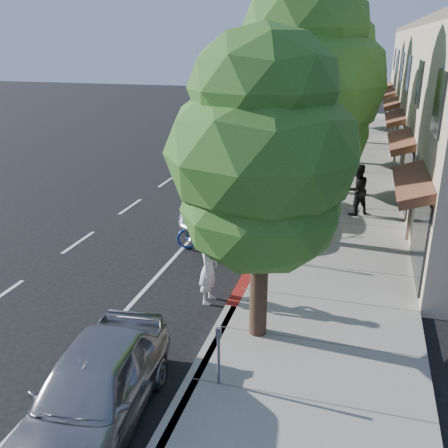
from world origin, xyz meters
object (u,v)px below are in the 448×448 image
(street_tree_3, at_px, (332,73))
(cyclist, at_px, (209,268))
(silver_suv, at_px, (242,198))
(pedestrian, at_px, (357,190))
(street_tree_0, at_px, (262,157))
(dark_suv_far, at_px, (298,117))
(street_tree_5, at_px, (344,70))
(white_pickup, at_px, (289,133))
(street_tree_1, at_px, (303,87))
(bicycle, at_px, (209,232))
(near_car_a, at_px, (93,390))
(street_tree_2, at_px, (320,99))
(street_tree_4, at_px, (339,66))
(dark_sedan, at_px, (260,162))

(street_tree_3, relative_size, cyclist, 4.20)
(silver_suv, bearing_deg, pedestrian, 24.19)
(street_tree_0, xyz_separation_m, dark_suv_far, (-3.10, 29.03, -3.39))
(street_tree_3, height_order, street_tree_5, street_tree_3)
(street_tree_0, height_order, street_tree_3, street_tree_3)
(silver_suv, relative_size, white_pickup, 1.11)
(street_tree_1, height_order, bicycle, street_tree_1)
(white_pickup, bearing_deg, cyclist, -91.93)
(cyclist, xyz_separation_m, near_car_a, (-0.60, -4.84, -0.21))
(street_tree_1, bearing_deg, pedestrian, 58.98)
(cyclist, distance_m, near_car_a, 4.88)
(cyclist, distance_m, silver_suv, 6.19)
(street_tree_3, xyz_separation_m, white_pickup, (-2.74, 4.07, -3.95))
(street_tree_2, distance_m, street_tree_4, 12.03)
(dark_sedan, bearing_deg, dark_suv_far, 91.72)
(cyclist, relative_size, dark_sedan, 0.47)
(street_tree_5, relative_size, white_pickup, 1.22)
(street_tree_5, xyz_separation_m, bicycle, (-2.70, -25.18, -3.77))
(white_pickup, distance_m, dark_suv_far, 6.97)
(street_tree_1, relative_size, street_tree_5, 1.14)
(white_pickup, relative_size, near_car_a, 1.35)
(bicycle, height_order, near_car_a, near_car_a)
(street_tree_2, xyz_separation_m, pedestrian, (1.87, -2.90, -2.98))
(street_tree_2, relative_size, dark_sedan, 1.69)
(street_tree_2, bearing_deg, dark_suv_far, 100.32)
(white_pickup, bearing_deg, street_tree_2, -79.84)
(street_tree_1, xyz_separation_m, pedestrian, (1.87, 3.10, -4.00))
(street_tree_5, distance_m, dark_suv_far, 4.74)
(dark_suv_far, height_order, pedestrian, pedestrian)
(street_tree_4, bearing_deg, cyclist, -94.04)
(cyclist, bearing_deg, street_tree_0, -127.99)
(street_tree_3, bearing_deg, near_car_a, -95.84)
(street_tree_0, height_order, street_tree_2, street_tree_2)
(street_tree_4, bearing_deg, white_pickup, -144.85)
(white_pickup, height_order, near_car_a, white_pickup)
(dark_sedan, bearing_deg, street_tree_3, 50.44)
(cyclist, xyz_separation_m, pedestrian, (3.47, 7.76, 0.17))
(cyclist, height_order, bicycle, cyclist)
(street_tree_3, relative_size, pedestrian, 4.10)
(cyclist, distance_m, bicycle, 3.67)
(street_tree_1, relative_size, street_tree_3, 1.03)
(bicycle, relative_size, near_car_a, 0.47)
(bicycle, bearing_deg, near_car_a, 159.81)
(dark_suv_far, distance_m, near_car_a, 32.54)
(street_tree_2, height_order, street_tree_5, street_tree_5)
(white_pickup, bearing_deg, street_tree_0, -88.00)
(street_tree_0, relative_size, street_tree_5, 0.93)
(street_tree_3, distance_m, pedestrian, 9.81)
(cyclist, relative_size, bicycle, 0.92)
(street_tree_5, height_order, bicycle, street_tree_5)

